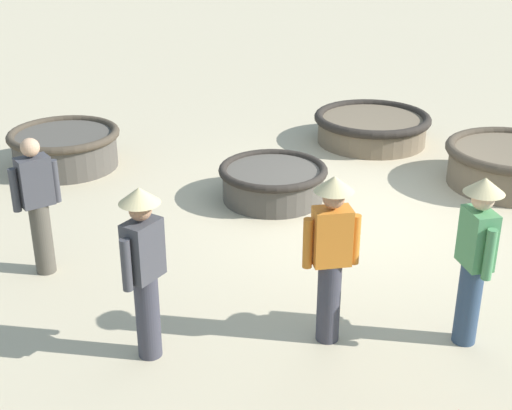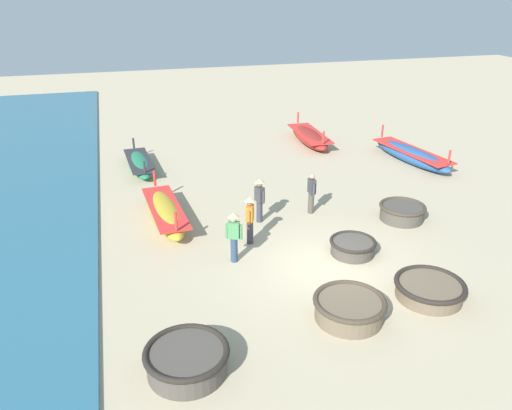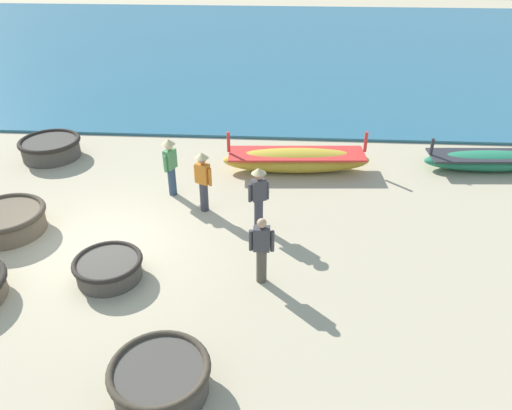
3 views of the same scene
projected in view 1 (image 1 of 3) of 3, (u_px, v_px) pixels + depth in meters
ground_plane at (357, 215)px, 9.39m from camera, size 80.00×80.00×0.00m
coracle_front_right at (273, 181)px, 9.76m from camera, size 1.49×1.49×0.49m
coracle_tilted at (65, 147)px, 10.88m from camera, size 1.69×1.69×0.59m
coracle_weathered at (511, 164)px, 10.20m from camera, size 1.90×1.90×0.60m
coracle_nearest at (372, 127)px, 11.97m from camera, size 1.95×1.95×0.50m
fisherman_standing_right at (144, 263)px, 6.19m from camera, size 0.36×0.50×1.67m
fisherman_with_hat at (476, 251)px, 6.39m from camera, size 0.49×0.36×1.67m
fisherman_hauling at (331, 249)px, 6.42m from camera, size 0.36×0.48×1.67m
fisherman_standing_left at (38, 203)px, 7.67m from camera, size 0.22×0.53×1.57m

